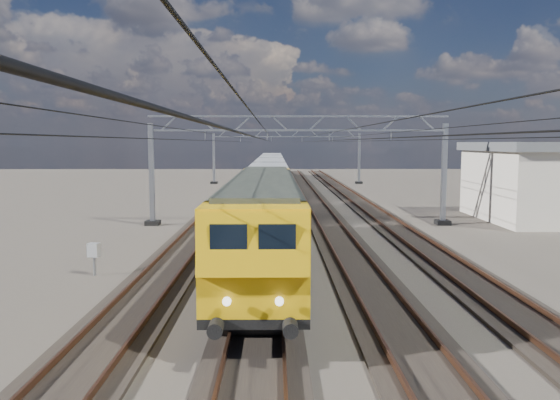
{
  "coord_description": "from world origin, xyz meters",
  "views": [
    {
      "loc": [
        -1.49,
        -31.33,
        5.35
      ],
      "look_at": [
        -1.24,
        -3.23,
        2.4
      ],
      "focal_mm": 35.0,
      "sensor_mm": 36.0,
      "label": 1
    }
  ],
  "objects_px": {
    "locomotive": "(263,216)",
    "trackside_cabinet": "(94,251)",
    "hopper_wagon_lead": "(268,185)",
    "hopper_wagon_mid": "(270,174)",
    "hopper_wagon_third": "(271,168)",
    "catenary_gantry_far": "(287,154)",
    "catenary_gantry_mid": "(298,165)",
    "hopper_wagon_fourth": "(272,163)"
  },
  "relations": [
    {
      "from": "catenary_gantry_far",
      "to": "hopper_wagon_mid",
      "type": "xyz_separation_m",
      "value": [
        -2.0,
        -17.1,
        -1.67
      ]
    },
    {
      "from": "catenary_gantry_mid",
      "to": "locomotive",
      "type": "distance_m",
      "value": 13.24
    },
    {
      "from": "catenary_gantry_mid",
      "to": "hopper_wagon_fourth",
      "type": "xyz_separation_m",
      "value": [
        -2.0,
        47.3,
        -1.67
      ]
    },
    {
      "from": "catenary_gantry_mid",
      "to": "hopper_wagon_third",
      "type": "bearing_deg",
      "value": 93.46
    },
    {
      "from": "hopper_wagon_lead",
      "to": "trackside_cabinet",
      "type": "distance_m",
      "value": 19.59
    },
    {
      "from": "hopper_wagon_third",
      "to": "hopper_wagon_fourth",
      "type": "height_order",
      "value": "same"
    },
    {
      "from": "locomotive",
      "to": "trackside_cabinet",
      "type": "xyz_separation_m",
      "value": [
        -6.81,
        -0.63,
        -1.31
      ]
    },
    {
      "from": "hopper_wagon_third",
      "to": "trackside_cabinet",
      "type": "height_order",
      "value": "hopper_wagon_third"
    },
    {
      "from": "hopper_wagon_lead",
      "to": "trackside_cabinet",
      "type": "relative_size",
      "value": 9.79
    },
    {
      "from": "catenary_gantry_mid",
      "to": "locomotive",
      "type": "xyz_separation_m",
      "value": [
        -2.0,
        -13.0,
        -1.58
      ]
    },
    {
      "from": "catenary_gantry_far",
      "to": "trackside_cabinet",
      "type": "distance_m",
      "value": 50.49
    },
    {
      "from": "trackside_cabinet",
      "to": "catenary_gantry_mid",
      "type": "bearing_deg",
      "value": 66.97
    },
    {
      "from": "hopper_wagon_fourth",
      "to": "trackside_cabinet",
      "type": "relative_size",
      "value": 9.79
    },
    {
      "from": "locomotive",
      "to": "hopper_wagon_lead",
      "type": "height_order",
      "value": "locomotive"
    },
    {
      "from": "hopper_wagon_lead",
      "to": "hopper_wagon_mid",
      "type": "height_order",
      "value": "same"
    },
    {
      "from": "locomotive",
      "to": "trackside_cabinet",
      "type": "distance_m",
      "value": 6.97
    },
    {
      "from": "catenary_gantry_mid",
      "to": "hopper_wagon_third",
      "type": "xyz_separation_m",
      "value": [
        -2.0,
        33.1,
        -1.67
      ]
    },
    {
      "from": "hopper_wagon_mid",
      "to": "hopper_wagon_fourth",
      "type": "distance_m",
      "value": 28.4
    },
    {
      "from": "hopper_wagon_lead",
      "to": "hopper_wagon_mid",
      "type": "distance_m",
      "value": 14.2
    },
    {
      "from": "hopper_wagon_mid",
      "to": "locomotive",
      "type": "bearing_deg",
      "value": -90.0
    },
    {
      "from": "hopper_wagon_mid",
      "to": "hopper_wagon_third",
      "type": "xyz_separation_m",
      "value": [
        0.0,
        14.2,
        0.0
      ]
    },
    {
      "from": "locomotive",
      "to": "hopper_wagon_third",
      "type": "xyz_separation_m",
      "value": [
        -0.0,
        46.1,
        -0.09
      ]
    },
    {
      "from": "locomotive",
      "to": "hopper_wagon_lead",
      "type": "xyz_separation_m",
      "value": [
        -0.0,
        17.7,
        -0.09
      ]
    },
    {
      "from": "hopper_wagon_mid",
      "to": "hopper_wagon_fourth",
      "type": "bearing_deg",
      "value": 90.0
    },
    {
      "from": "hopper_wagon_lead",
      "to": "hopper_wagon_fourth",
      "type": "bearing_deg",
      "value": 90.0
    },
    {
      "from": "hopper_wagon_fourth",
      "to": "locomotive",
      "type": "bearing_deg",
      "value": -90.0
    },
    {
      "from": "catenary_gantry_mid",
      "to": "locomotive",
      "type": "height_order",
      "value": "catenary_gantry_mid"
    },
    {
      "from": "hopper_wagon_lead",
      "to": "hopper_wagon_mid",
      "type": "bearing_deg",
      "value": 90.0
    },
    {
      "from": "hopper_wagon_fourth",
      "to": "hopper_wagon_lead",
      "type": "bearing_deg",
      "value": -90.0
    },
    {
      "from": "catenary_gantry_far",
      "to": "hopper_wagon_lead",
      "type": "relative_size",
      "value": 1.53
    },
    {
      "from": "hopper_wagon_third",
      "to": "hopper_wagon_fourth",
      "type": "distance_m",
      "value": 14.2
    },
    {
      "from": "catenary_gantry_mid",
      "to": "hopper_wagon_third",
      "type": "height_order",
      "value": "catenary_gantry_mid"
    },
    {
      "from": "hopper_wagon_mid",
      "to": "catenary_gantry_far",
      "type": "bearing_deg",
      "value": 83.33
    },
    {
      "from": "hopper_wagon_lead",
      "to": "catenary_gantry_mid",
      "type": "bearing_deg",
      "value": -66.94
    },
    {
      "from": "catenary_gantry_mid",
      "to": "hopper_wagon_third",
      "type": "relative_size",
      "value": 1.53
    },
    {
      "from": "hopper_wagon_third",
      "to": "trackside_cabinet",
      "type": "bearing_deg",
      "value": -98.29
    },
    {
      "from": "locomotive",
      "to": "trackside_cabinet",
      "type": "relative_size",
      "value": 15.89
    },
    {
      "from": "hopper_wagon_mid",
      "to": "trackside_cabinet",
      "type": "relative_size",
      "value": 9.79
    },
    {
      "from": "catenary_gantry_mid",
      "to": "hopper_wagon_mid",
      "type": "distance_m",
      "value": 19.08
    },
    {
      "from": "locomotive",
      "to": "hopper_wagon_third",
      "type": "distance_m",
      "value": 46.1
    },
    {
      "from": "hopper_wagon_third",
      "to": "hopper_wagon_fourth",
      "type": "xyz_separation_m",
      "value": [
        0.0,
        14.2,
        0.0
      ]
    },
    {
      "from": "catenary_gantry_mid",
      "to": "catenary_gantry_far",
      "type": "relative_size",
      "value": 1.0
    }
  ]
}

